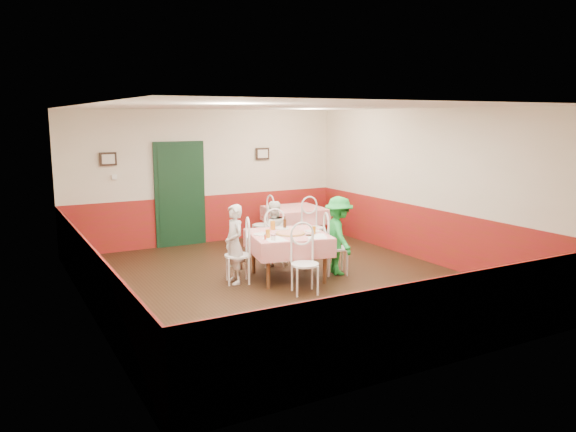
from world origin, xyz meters
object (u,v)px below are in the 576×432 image
pizza (290,233)px  second_table (295,225)px  wallet (310,235)px  chair_right (336,248)px  diner_left (234,244)px  glass_b (314,230)px  chair_far (274,241)px  diner_right (339,236)px  chair_near (305,264)px  chair_left (238,255)px  chair_second_b (313,228)px  main_table (288,256)px  chair_second_a (263,225)px  beer_bottle (285,223)px  glass_a (268,234)px  glass_c (273,225)px  diner_far (273,233)px

pizza → second_table: bearing=59.1°
pizza → wallet: 0.34m
chair_right → diner_left: (-1.72, 0.34, 0.19)m
glass_b → wallet: bearing=-147.1°
chair_far → diner_left: diner_left is taller
glass_b → diner_right: size_ratio=0.10×
chair_far → chair_near: same height
chair_far → chair_left: bearing=55.4°
chair_second_b → diner_right: (-0.53, -1.70, 0.22)m
chair_near → diner_right: diner_right is taller
chair_near → diner_right: (1.05, 0.66, 0.22)m
second_table → chair_far: (-1.24, -1.44, 0.08)m
diner_right → wallet: bearing=117.1°
main_table → chair_second_a: chair_second_a is taller
chair_left → beer_bottle: bearing=119.9°
pizza → diner_left: bearing=164.4°
second_table → glass_a: size_ratio=8.33×
chair_left → glass_c: bearing=123.7°
chair_right → wallet: bearing=124.7°
chair_far → beer_bottle: 0.60m
glass_c → diner_far: bearing=62.4°
glass_b → diner_far: diner_far is taller
chair_left → glass_b: size_ratio=6.79×
second_table → glass_b: (-1.08, -2.55, 0.45)m
glass_c → chair_second_a: bearing=68.6°
diner_left → pizza: bearing=75.4°
glass_b → diner_left: (-1.21, 0.44, -0.19)m
chair_far → main_table: bearing=100.4°
chair_right → diner_left: size_ratio=0.70×
main_table → chair_left: bearing=168.7°
chair_right → chair_far: size_ratio=1.00×
chair_second_b → glass_b: size_ratio=6.79×
main_table → chair_left: (-0.83, 0.17, 0.08)m
chair_near → diner_right: 1.26m
second_table → chair_second_b: chair_second_b is taller
chair_second_a → wallet: bearing=-6.7°
main_table → chair_near: (-0.17, -0.83, 0.08)m
main_table → diner_far: size_ratio=1.04×
glass_a → glass_b: 0.78m
second_table → diner_right: size_ratio=0.84×
beer_bottle → pizza: bearing=-107.5°
main_table → wallet: bearing=-57.2°
chair_second_a → pizza: (-0.66, -2.35, 0.33)m
chair_right → glass_c: glass_c is taller
chair_far → glass_c: size_ratio=5.99×
chair_far → chair_second_a: 1.53m
chair_right → chair_near: same height
chair_far → diner_left: (-1.05, -0.66, 0.19)m
chair_far → chair_second_a: same height
second_table → chair_left: size_ratio=1.24×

